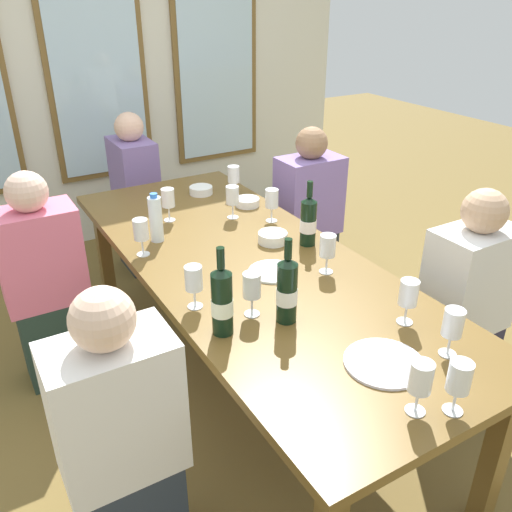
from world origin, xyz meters
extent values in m
plane|color=brown|center=(0.00, 0.00, 0.00)|extent=(12.00, 12.00, 0.00)
cube|color=silver|center=(0.00, 2.22, 1.45)|extent=(4.13, 0.06, 2.90)
cube|color=brown|center=(0.00, 2.17, 1.45)|extent=(0.72, 0.03, 1.88)
cube|color=silver|center=(0.00, 2.16, 1.45)|extent=(0.64, 0.01, 1.80)
cube|color=brown|center=(0.95, 2.17, 1.45)|extent=(0.72, 0.03, 1.88)
cube|color=silver|center=(0.95, 2.16, 1.45)|extent=(0.64, 0.01, 1.80)
cube|color=brown|center=(0.00, 0.00, 0.72)|extent=(0.93, 2.41, 0.04)
cube|color=brown|center=(0.37, -1.11, 0.35)|extent=(0.07, 0.07, 0.70)
cube|color=brown|center=(-0.37, 1.11, 0.35)|extent=(0.07, 0.07, 0.70)
cube|color=brown|center=(0.37, 1.11, 0.35)|extent=(0.07, 0.07, 0.70)
cylinder|color=white|center=(0.03, -0.15, 0.74)|extent=(0.21, 0.21, 0.01)
cylinder|color=white|center=(0.02, -0.87, 0.74)|extent=(0.26, 0.26, 0.01)
cylinder|color=black|center=(-0.12, -0.49, 0.86)|extent=(0.08, 0.07, 0.23)
cone|color=black|center=(-0.12, -0.49, 0.98)|extent=(0.08, 0.07, 0.02)
cylinder|color=black|center=(-0.12, -0.49, 1.03)|extent=(0.03, 0.03, 0.08)
cylinder|color=white|center=(-0.12, -0.49, 0.84)|extent=(0.08, 0.08, 0.06)
cylinder|color=black|center=(-0.35, -0.44, 0.86)|extent=(0.07, 0.07, 0.24)
cone|color=black|center=(-0.35, -0.44, 0.99)|extent=(0.07, 0.07, 0.02)
cylinder|color=black|center=(-0.35, -0.44, 1.04)|extent=(0.03, 0.03, 0.08)
cylinder|color=white|center=(-0.35, -0.44, 0.85)|extent=(0.08, 0.08, 0.06)
cylinder|color=black|center=(0.32, 0.00, 0.85)|extent=(0.07, 0.07, 0.21)
cone|color=black|center=(0.32, 0.00, 0.97)|extent=(0.07, 0.07, 0.02)
cylinder|color=black|center=(0.32, 0.00, 1.02)|extent=(0.03, 0.03, 0.08)
cylinder|color=white|center=(0.32, 0.00, 0.84)|extent=(0.08, 0.08, 0.06)
cylinder|color=white|center=(0.18, 0.87, 0.76)|extent=(0.14, 0.14, 0.05)
cylinder|color=white|center=(0.32, 0.57, 0.76)|extent=(0.13, 0.13, 0.04)
cylinder|color=white|center=(0.19, 0.10, 0.77)|extent=(0.14, 0.14, 0.05)
cylinder|color=white|center=(-0.27, 0.40, 0.85)|extent=(0.06, 0.06, 0.22)
cylinder|color=blue|center=(-0.27, 0.40, 0.97)|extent=(0.04, 0.04, 0.02)
cylinder|color=white|center=(0.17, 0.46, 0.74)|extent=(0.06, 0.06, 0.00)
cylinder|color=white|center=(0.17, 0.46, 0.78)|extent=(0.01, 0.01, 0.07)
cylinder|color=white|center=(0.17, 0.46, 0.87)|extent=(0.07, 0.07, 0.09)
cylinder|color=beige|center=(0.17, 0.46, 0.84)|extent=(0.06, 0.06, 0.04)
cylinder|color=white|center=(0.32, 0.32, 0.74)|extent=(0.06, 0.06, 0.00)
cylinder|color=white|center=(0.32, 0.32, 0.78)|extent=(0.01, 0.01, 0.07)
cylinder|color=white|center=(0.32, 0.32, 0.87)|extent=(0.07, 0.07, 0.09)
cylinder|color=white|center=(0.34, 0.76, 0.74)|extent=(0.06, 0.06, 0.00)
cylinder|color=white|center=(0.34, 0.76, 0.78)|extent=(0.01, 0.01, 0.07)
cylinder|color=white|center=(0.34, 0.76, 0.87)|extent=(0.07, 0.07, 0.09)
cylinder|color=white|center=(-0.13, 0.60, 0.74)|extent=(0.06, 0.06, 0.00)
cylinder|color=white|center=(-0.13, 0.60, 0.78)|extent=(0.01, 0.01, 0.07)
cylinder|color=white|center=(-0.13, 0.60, 0.87)|extent=(0.07, 0.07, 0.09)
cylinder|color=white|center=(0.04, -1.13, 0.74)|extent=(0.06, 0.06, 0.00)
cylinder|color=white|center=(0.04, -1.13, 0.78)|extent=(0.01, 0.01, 0.07)
cylinder|color=white|center=(0.04, -1.13, 0.87)|extent=(0.07, 0.07, 0.09)
cylinder|color=white|center=(-0.37, -0.23, 0.74)|extent=(0.06, 0.06, 0.00)
cylinder|color=white|center=(-0.37, -0.23, 0.78)|extent=(0.01, 0.01, 0.07)
cylinder|color=white|center=(-0.37, -0.23, 0.87)|extent=(0.07, 0.07, 0.09)
cylinder|color=white|center=(-0.06, -1.07, 0.74)|extent=(0.06, 0.06, 0.00)
cylinder|color=white|center=(-0.06, -1.07, 0.78)|extent=(0.01, 0.01, 0.07)
cylinder|color=white|center=(-0.06, -1.07, 0.87)|extent=(0.07, 0.07, 0.09)
cylinder|color=white|center=(0.25, -0.72, 0.74)|extent=(0.06, 0.06, 0.00)
cylinder|color=white|center=(0.25, -0.72, 0.78)|extent=(0.01, 0.01, 0.07)
cylinder|color=white|center=(0.25, -0.72, 0.87)|extent=(0.07, 0.07, 0.09)
cylinder|color=maroon|center=(0.25, -0.72, 0.83)|extent=(0.06, 0.06, 0.02)
cylinder|color=white|center=(-0.39, 0.29, 0.74)|extent=(0.06, 0.06, 0.00)
cylinder|color=white|center=(-0.39, 0.29, 0.78)|extent=(0.01, 0.01, 0.07)
cylinder|color=white|center=(-0.39, 0.29, 0.87)|extent=(0.07, 0.07, 0.09)
cylinder|color=#590C19|center=(-0.39, 0.29, 0.84)|extent=(0.06, 0.06, 0.03)
cylinder|color=white|center=(-0.21, -0.39, 0.74)|extent=(0.06, 0.06, 0.00)
cylinder|color=white|center=(-0.21, -0.39, 0.78)|extent=(0.01, 0.01, 0.07)
cylinder|color=white|center=(-0.21, -0.39, 0.87)|extent=(0.07, 0.07, 0.09)
cylinder|color=white|center=(0.23, -0.27, 0.74)|extent=(0.06, 0.06, 0.00)
cylinder|color=white|center=(0.23, -0.27, 0.78)|extent=(0.01, 0.01, 0.07)
cylinder|color=white|center=(0.23, -0.27, 0.87)|extent=(0.07, 0.07, 0.09)
cylinder|color=maroon|center=(0.23, -0.27, 0.84)|extent=(0.06, 0.06, 0.03)
cylinder|color=white|center=(0.24, -0.93, 0.74)|extent=(0.06, 0.06, 0.00)
cylinder|color=white|center=(0.24, -0.93, 0.78)|extent=(0.01, 0.01, 0.07)
cylinder|color=white|center=(0.24, -0.93, 0.87)|extent=(0.07, 0.07, 0.09)
cube|color=#25382E|center=(-0.79, 0.62, 0.23)|extent=(0.32, 0.24, 0.45)
cube|color=#E06986|center=(-0.79, 0.62, 0.69)|extent=(0.38, 0.24, 0.48)
sphere|color=beige|center=(-0.79, 0.62, 1.02)|extent=(0.19, 0.19, 0.19)
cube|color=#2B3134|center=(0.79, 0.63, 0.23)|extent=(0.32, 0.24, 0.45)
cube|color=#876CB4|center=(0.79, 0.63, 0.69)|extent=(0.38, 0.24, 0.48)
sphere|color=#997251|center=(0.79, 0.63, 1.02)|extent=(0.19, 0.19, 0.19)
cube|color=#2B3440|center=(-0.79, -0.57, 0.23)|extent=(0.32, 0.24, 0.45)
cube|color=white|center=(-0.79, -0.57, 0.69)|extent=(0.38, 0.24, 0.48)
sphere|color=beige|center=(-0.79, -0.57, 1.02)|extent=(0.19, 0.19, 0.19)
cube|color=#2A293F|center=(0.79, -0.58, 0.23)|extent=(0.32, 0.24, 0.45)
cube|color=silver|center=(0.79, -0.58, 0.69)|extent=(0.38, 0.24, 0.48)
sphere|color=tan|center=(0.79, -0.58, 1.02)|extent=(0.19, 0.19, 0.19)
cube|color=#283337|center=(0.00, 1.55, 0.23)|extent=(0.24, 0.32, 0.45)
cube|color=#826AAB|center=(0.00, 1.55, 0.69)|extent=(0.24, 0.38, 0.48)
sphere|color=beige|center=(0.00, 1.55, 1.02)|extent=(0.19, 0.19, 0.19)
camera|label=1|loc=(-1.06, -1.86, 1.85)|focal=37.74mm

